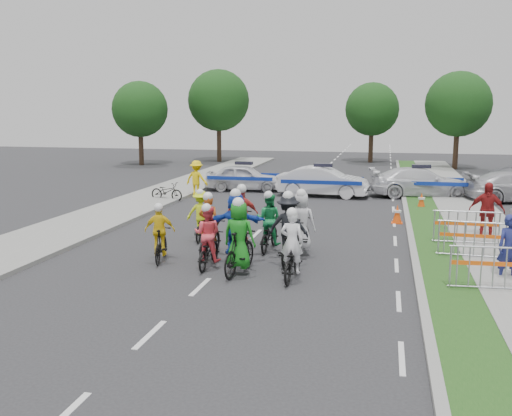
% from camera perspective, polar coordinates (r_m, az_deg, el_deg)
% --- Properties ---
extents(ground, '(90.00, 90.00, 0.00)m').
position_cam_1_polar(ground, '(13.80, -5.58, -7.87)').
color(ground, '#28282B').
rests_on(ground, ground).
extents(curb_right, '(0.20, 60.00, 0.12)m').
position_cam_1_polar(curb_right, '(17.96, 15.39, -3.81)').
color(curb_right, gray).
rests_on(curb_right, ground).
extents(grass_strip, '(1.20, 60.00, 0.11)m').
position_cam_1_polar(grass_strip, '(18.01, 17.62, -3.90)').
color(grass_strip, '#174215').
rests_on(grass_strip, ground).
extents(sidewalk_right, '(2.40, 60.00, 0.13)m').
position_cam_1_polar(sidewalk_right, '(18.25, 23.27, -4.03)').
color(sidewalk_right, gray).
rests_on(sidewalk_right, ground).
extents(sidewalk_left, '(3.00, 60.00, 0.13)m').
position_cam_1_polar(sidewalk_left, '(20.89, -18.30, -2.05)').
color(sidewalk_left, gray).
rests_on(sidewalk_left, ground).
extents(rider_0, '(0.69, 1.81, 1.83)m').
position_cam_1_polar(rider_0, '(14.23, 3.62, -4.76)').
color(rider_0, black).
rests_on(rider_0, ground).
extents(rider_1, '(0.91, 1.97, 2.01)m').
position_cam_1_polar(rider_1, '(14.59, -1.69, -3.67)').
color(rider_1, black).
rests_on(rider_1, ground).
extents(rider_2, '(0.74, 1.73, 1.75)m').
position_cam_1_polar(rider_2, '(15.30, -4.83, -3.54)').
color(rider_2, black).
rests_on(rider_2, ground).
extents(rider_3, '(0.89, 1.64, 1.67)m').
position_cam_1_polar(rider_3, '(16.03, -9.53, -3.05)').
color(rider_3, black).
rests_on(rider_3, ground).
extents(rider_4, '(1.12, 1.97, 2.01)m').
position_cam_1_polar(rider_4, '(15.75, 3.23, -2.69)').
color(rider_4, black).
rests_on(rider_4, ground).
extents(rider_5, '(1.68, 2.00, 2.03)m').
position_cam_1_polar(rider_5, '(16.01, -1.97, -2.21)').
color(rider_5, black).
rests_on(rider_5, ground).
extents(rider_6, '(0.65, 1.85, 1.89)m').
position_cam_1_polar(rider_6, '(16.45, -4.69, -2.70)').
color(rider_6, black).
rests_on(rider_6, ground).
extents(rider_7, '(0.87, 1.91, 1.96)m').
position_cam_1_polar(rider_7, '(16.54, 4.54, -2.16)').
color(rider_7, black).
rests_on(rider_7, ground).
extents(rider_8, '(0.78, 1.80, 1.81)m').
position_cam_1_polar(rider_8, '(17.09, 1.29, -2.02)').
color(rider_8, black).
rests_on(rider_8, ground).
extents(rider_9, '(1.05, 1.93, 1.96)m').
position_cam_1_polar(rider_9, '(17.50, -1.36, -1.49)').
color(rider_9, black).
rests_on(rider_9, ground).
extents(rider_10, '(0.98, 1.70, 1.69)m').
position_cam_1_polar(rider_10, '(18.50, -5.49, -1.19)').
color(rider_10, black).
rests_on(rider_10, ground).
extents(police_car_0, '(4.13, 1.98, 1.36)m').
position_cam_1_polar(police_car_0, '(29.73, -1.21, 3.06)').
color(police_car_0, silver).
rests_on(police_car_0, ground).
extents(police_car_1, '(4.50, 1.87, 1.45)m').
position_cam_1_polar(police_car_1, '(27.92, 6.71, 2.65)').
color(police_car_1, silver).
rests_on(police_car_1, ground).
extents(police_car_2, '(5.11, 2.75, 1.41)m').
position_cam_1_polar(police_car_2, '(28.69, 16.14, 2.47)').
color(police_car_2, silver).
rests_on(police_car_2, ground).
extents(spectator_0, '(0.66, 0.49, 1.66)m').
position_cam_1_polar(spectator_0, '(15.32, 24.04, -3.69)').
color(spectator_0, navy).
rests_on(spectator_0, ground).
extents(spectator_2, '(1.17, 0.65, 1.88)m').
position_cam_1_polar(spectator_2, '(19.91, 22.07, -0.27)').
color(spectator_2, maroon).
rests_on(spectator_2, ground).
extents(marshal_hiviz, '(1.24, 0.86, 1.75)m').
position_cam_1_polar(marshal_hiviz, '(27.76, -5.96, 2.94)').
color(marshal_hiviz, yellow).
rests_on(marshal_hiviz, ground).
extents(barrier_0, '(2.03, 0.63, 1.12)m').
position_cam_1_polar(barrier_0, '(14.16, 22.65, -5.78)').
color(barrier_0, '#A5A8AD').
rests_on(barrier_0, ground).
extents(barrier_1, '(2.03, 0.61, 1.12)m').
position_cam_1_polar(barrier_1, '(17.02, 20.99, -3.13)').
color(barrier_1, '#A5A8AD').
rests_on(barrier_1, ground).
extents(barrier_2, '(2.01, 0.54, 1.12)m').
position_cam_1_polar(barrier_2, '(18.68, 20.28, -1.97)').
color(barrier_2, '#A5A8AD').
rests_on(barrier_2, ground).
extents(cone_0, '(0.40, 0.40, 0.70)m').
position_cam_1_polar(cone_0, '(21.84, 13.94, -0.60)').
color(cone_0, '#F24C0C').
rests_on(cone_0, ground).
extents(cone_1, '(0.40, 0.40, 0.70)m').
position_cam_1_polar(cone_1, '(25.27, 16.21, 0.69)').
color(cone_1, '#F24C0C').
rests_on(cone_1, ground).
extents(parked_bike, '(1.72, 0.87, 0.86)m').
position_cam_1_polar(parked_bike, '(26.73, -8.92, 1.64)').
color(parked_bike, black).
rests_on(parked_bike, ground).
extents(tree_0, '(4.20, 4.20, 6.30)m').
position_cam_1_polar(tree_0, '(44.36, -11.54, 9.64)').
color(tree_0, '#382619').
rests_on(tree_0, ground).
extents(tree_1, '(4.55, 4.55, 6.82)m').
position_cam_1_polar(tree_1, '(42.73, 19.59, 9.75)').
color(tree_1, '#382619').
rests_on(tree_1, ground).
extents(tree_3, '(4.90, 4.90, 7.35)m').
position_cam_1_polar(tree_3, '(46.38, -3.76, 10.68)').
color(tree_3, '#382619').
rests_on(tree_3, ground).
extents(tree_4, '(4.20, 4.20, 6.30)m').
position_cam_1_polar(tree_4, '(46.47, 11.53, 9.64)').
color(tree_4, '#382619').
rests_on(tree_4, ground).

